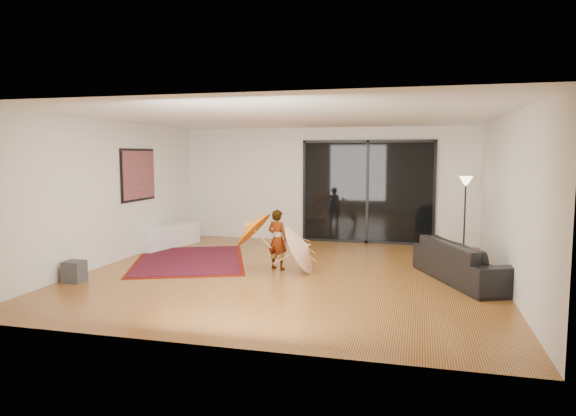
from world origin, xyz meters
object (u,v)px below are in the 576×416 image
(child, at_px, (278,239))
(ottoman, at_px, (444,258))
(media_console, at_px, (169,236))
(sofa, at_px, (467,262))

(child, bearing_deg, ottoman, -145.21)
(media_console, xyz_separation_m, sofa, (6.20, -1.64, 0.09))
(ottoman, bearing_deg, media_console, 173.20)
(child, bearing_deg, media_console, -8.63)
(media_console, xyz_separation_m, child, (2.96, -1.54, 0.30))
(media_console, bearing_deg, ottoman, 5.29)
(sofa, bearing_deg, media_console, 50.82)
(sofa, height_order, ottoman, sofa)
(media_console, relative_size, sofa, 0.77)
(child, bearing_deg, sofa, -162.98)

